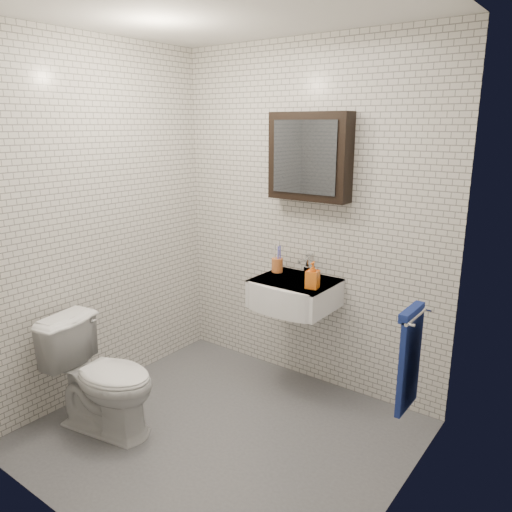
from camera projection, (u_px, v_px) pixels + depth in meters
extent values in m
cube|color=#505258|center=(221.00, 434.00, 3.18)|extent=(2.20, 2.00, 0.01)
cube|color=silver|center=(307.00, 219.00, 3.63)|extent=(2.20, 0.02, 2.50)
cube|color=silver|center=(60.00, 289.00, 2.08)|extent=(2.20, 0.02, 2.50)
cube|color=silver|center=(98.00, 223.00, 3.49)|extent=(0.02, 2.00, 2.50)
cube|color=silver|center=(403.00, 279.00, 2.22)|extent=(0.02, 2.00, 2.50)
cube|color=white|center=(212.00, 6.00, 2.54)|extent=(2.20, 2.00, 0.02)
cube|color=white|center=(295.00, 293.00, 3.56)|extent=(0.55, 0.45, 0.20)
cylinder|color=silver|center=(297.00, 281.00, 3.55)|extent=(0.31, 0.31, 0.02)
cylinder|color=silver|center=(297.00, 280.00, 3.55)|extent=(0.04, 0.04, 0.01)
cube|color=white|center=(295.00, 280.00, 3.53)|extent=(0.55, 0.45, 0.01)
cylinder|color=silver|center=(307.00, 270.00, 3.65)|extent=(0.06, 0.06, 0.06)
cylinder|color=silver|center=(308.00, 263.00, 3.64)|extent=(0.03, 0.03, 0.08)
cylinder|color=silver|center=(303.00, 260.00, 3.58)|extent=(0.02, 0.12, 0.02)
cube|color=silver|center=(310.00, 254.00, 3.65)|extent=(0.02, 0.09, 0.01)
cube|color=black|center=(310.00, 157.00, 3.43)|extent=(0.60, 0.14, 0.60)
cube|color=#3F444C|center=(304.00, 157.00, 3.38)|extent=(0.49, 0.01, 0.49)
cylinder|color=silver|center=(416.00, 316.00, 2.59)|extent=(0.02, 0.30, 0.02)
cylinder|color=silver|center=(428.00, 310.00, 2.68)|extent=(0.04, 0.02, 0.02)
cylinder|color=silver|center=(411.00, 325.00, 2.48)|extent=(0.04, 0.02, 0.02)
cube|color=navy|center=(409.00, 363.00, 2.67)|extent=(0.03, 0.26, 0.54)
cube|color=navy|center=(412.00, 313.00, 2.60)|extent=(0.05, 0.26, 0.05)
cylinder|color=#C46831|center=(277.00, 265.00, 3.71)|extent=(0.10, 0.10, 0.10)
cylinder|color=white|center=(275.00, 256.00, 3.69)|extent=(0.02, 0.03, 0.20)
cylinder|color=#4144D1|center=(278.00, 258.00, 3.68)|extent=(0.02, 0.02, 0.18)
cylinder|color=white|center=(278.00, 255.00, 3.71)|extent=(0.02, 0.04, 0.21)
cylinder|color=#4144D1|center=(280.00, 257.00, 3.69)|extent=(0.03, 0.04, 0.19)
imported|color=#F35519|center=(313.00, 275.00, 3.33)|extent=(0.10, 0.10, 0.18)
imported|color=white|center=(103.00, 377.00, 3.16)|extent=(0.78, 0.53, 0.74)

